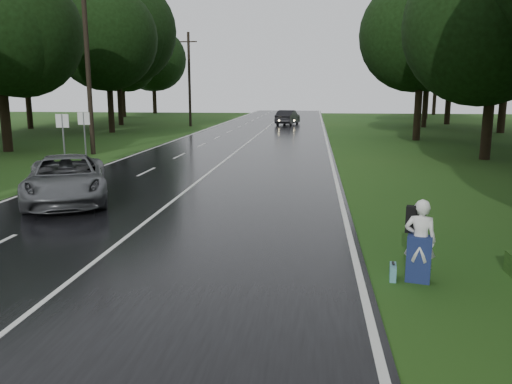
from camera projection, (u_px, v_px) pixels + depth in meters
ground at (64, 288)px, 9.95m from camera, size 160.00×160.00×0.00m
road at (230, 157)px, 29.43m from camera, size 12.00×140.00×0.04m
lane_center at (230, 156)px, 29.42m from camera, size 0.12×140.00×0.01m
grey_car at (66, 179)px, 17.42m from camera, size 4.66×6.19×1.56m
far_car at (288, 117)px, 56.81m from camera, size 2.66×5.19×1.63m
hitchhiker at (419, 243)px, 10.15m from camera, size 0.70×0.66×1.70m
suitcase at (393, 272)px, 10.35m from camera, size 0.18×0.45×0.31m
utility_pole_mid at (93, 154)px, 30.85m from camera, size 1.80×0.28×10.66m
utility_pole_far at (191, 126)px, 55.04m from camera, size 1.80×0.28×9.84m
road_sign_a at (66, 170)px, 24.77m from camera, size 0.65×0.10×2.70m
road_sign_b at (87, 163)px, 27.02m from camera, size 0.64×0.10×2.68m
tree_left_d at (8, 151)px, 32.26m from camera, size 8.25×8.25×12.89m
tree_left_e at (112, 132)px, 46.91m from camera, size 9.38×9.38×14.66m
tree_left_f at (121, 125)px, 57.08m from camera, size 11.26×11.26×17.60m
tree_right_d at (484, 159)px, 28.53m from camera, size 7.70×7.70×12.04m
tree_right_e at (416, 140)px, 39.59m from camera, size 9.07×9.07×14.17m
tree_right_f at (423, 127)px, 53.45m from camera, size 9.90×9.90×15.46m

